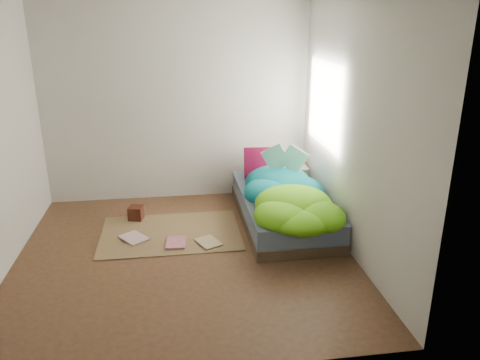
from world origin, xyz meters
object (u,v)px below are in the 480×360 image
open_book (285,151)px  wooden_box (136,213)px  pillow_magenta (260,163)px  bed (283,208)px  floor_book_b (166,243)px  floor_book_a (125,241)px

open_book → wooden_box: open_book is taller
pillow_magenta → wooden_box: pillow_magenta is taller
wooden_box → bed: bearing=-8.8°
pillow_magenta → floor_book_b: bearing=-134.9°
bed → wooden_box: (-1.79, 0.28, -0.07)m
open_book → pillow_magenta: bearing=140.1°
bed → floor_book_a: size_ratio=6.35×
pillow_magenta → open_book: open_book is taller
floor_book_a → bed: bearing=-26.3°
pillow_magenta → floor_book_a: pillow_magenta is taller
bed → wooden_box: bed is taller
open_book → wooden_box: bearing=-162.0°
floor_book_b → pillow_magenta: bearing=45.6°
floor_book_a → floor_book_b: floor_book_b is taller
bed → wooden_box: 1.81m
floor_book_a → floor_book_b: size_ratio=1.07×
bed → open_book: (0.07, 0.26, 0.65)m
bed → pillow_magenta: size_ratio=4.74×
wooden_box → floor_book_b: (0.37, -0.73, -0.07)m
open_book → bed: bearing=-86.4°
open_book → floor_book_a: open_book is taller
bed → pillow_magenta: pillow_magenta is taller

